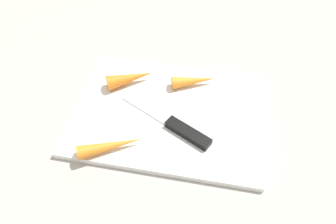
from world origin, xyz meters
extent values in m
plane|color=#ADA8A0|center=(0.00, 0.00, 0.00)|extent=(1.40, 1.40, 0.00)
cube|color=white|center=(0.00, 0.00, 0.01)|extent=(0.36, 0.26, 0.01)
cube|color=#B7B7BC|center=(0.04, 0.00, 0.01)|extent=(0.11, 0.07, 0.00)
cube|color=black|center=(-0.05, 0.05, 0.02)|extent=(0.09, 0.06, 0.01)
cone|color=orange|center=(0.09, -0.06, 0.03)|extent=(0.10, 0.07, 0.03)
cone|color=orange|center=(-0.04, -0.08, 0.02)|extent=(0.09, 0.05, 0.03)
cone|color=orange|center=(0.08, 0.10, 0.02)|extent=(0.11, 0.07, 0.02)
camera|label=1|loc=(-0.07, 0.37, 0.47)|focal=33.05mm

